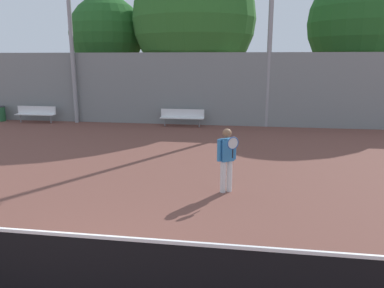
{
  "coord_description": "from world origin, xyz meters",
  "views": [
    {
      "loc": [
        2.6,
        -4.4,
        3.29
      ],
      "look_at": [
        1.05,
        5.76,
        0.93
      ],
      "focal_mm": 35.0,
      "sensor_mm": 36.0,
      "label": 1
    }
  ],
  "objects_px": {
    "tree_green_tall": "(363,23)",
    "trash_bin": "(0,114)",
    "bench_courtside_near": "(36,113)",
    "tennis_net": "(56,263)",
    "tennis_player": "(227,157)",
    "bench_courtside_far": "(182,116)",
    "tree_dark_dense": "(194,20)",
    "tree_green_broad": "(107,34)"
  },
  "relations": [
    {
      "from": "tennis_net",
      "to": "bench_courtside_far",
      "type": "relative_size",
      "value": 4.84
    },
    {
      "from": "tennis_net",
      "to": "tree_green_tall",
      "type": "distance_m",
      "value": 20.64
    },
    {
      "from": "trash_bin",
      "to": "tree_dark_dense",
      "type": "height_order",
      "value": "tree_dark_dense"
    },
    {
      "from": "tennis_player",
      "to": "bench_courtside_near",
      "type": "height_order",
      "value": "tennis_player"
    },
    {
      "from": "tennis_player",
      "to": "tree_dark_dense",
      "type": "height_order",
      "value": "tree_dark_dense"
    },
    {
      "from": "bench_courtside_far",
      "to": "tree_dark_dense",
      "type": "relative_size",
      "value": 0.25
    },
    {
      "from": "tennis_player",
      "to": "tree_green_broad",
      "type": "bearing_deg",
      "value": 87.63
    },
    {
      "from": "tennis_net",
      "to": "bench_courtside_near",
      "type": "bearing_deg",
      "value": 121.8
    },
    {
      "from": "tennis_player",
      "to": "trash_bin",
      "type": "bearing_deg",
      "value": 110.19
    },
    {
      "from": "tree_dark_dense",
      "to": "tree_green_broad",
      "type": "bearing_deg",
      "value": 176.21
    },
    {
      "from": "bench_courtside_far",
      "to": "trash_bin",
      "type": "bearing_deg",
      "value": 179.31
    },
    {
      "from": "tree_green_tall",
      "to": "trash_bin",
      "type": "bearing_deg",
      "value": -166.79
    },
    {
      "from": "bench_courtside_near",
      "to": "tree_green_broad",
      "type": "relative_size",
      "value": 0.31
    },
    {
      "from": "bench_courtside_far",
      "to": "tennis_net",
      "type": "bearing_deg",
      "value": -87.34
    },
    {
      "from": "tennis_net",
      "to": "trash_bin",
      "type": "relative_size",
      "value": 13.13
    },
    {
      "from": "bench_courtside_near",
      "to": "bench_courtside_far",
      "type": "height_order",
      "value": "same"
    },
    {
      "from": "bench_courtside_near",
      "to": "tree_dark_dense",
      "type": "distance_m",
      "value": 9.85
    },
    {
      "from": "bench_courtside_far",
      "to": "tree_green_tall",
      "type": "distance_m",
      "value": 11.33
    },
    {
      "from": "tree_green_tall",
      "to": "tree_dark_dense",
      "type": "bearing_deg",
      "value": -172.61
    },
    {
      "from": "tennis_player",
      "to": "trash_bin",
      "type": "xyz_separation_m",
      "value": [
        -12.64,
        9.11,
        -0.52
      ]
    },
    {
      "from": "bench_courtside_far",
      "to": "bench_courtside_near",
      "type": "bearing_deg",
      "value": -180.0
    },
    {
      "from": "trash_bin",
      "to": "tree_dark_dense",
      "type": "bearing_deg",
      "value": 18.31
    },
    {
      "from": "tennis_player",
      "to": "tennis_net",
      "type": "bearing_deg",
      "value": -148.82
    },
    {
      "from": "bench_courtside_far",
      "to": "tree_dark_dense",
      "type": "xyz_separation_m",
      "value": [
        0.09,
        3.43,
        4.85
      ]
    },
    {
      "from": "tennis_player",
      "to": "tree_dark_dense",
      "type": "distance_m",
      "value": 13.45
    },
    {
      "from": "tennis_net",
      "to": "trash_bin",
      "type": "xyz_separation_m",
      "value": [
        -10.54,
        13.67,
        -0.09
      ]
    },
    {
      "from": "tree_green_broad",
      "to": "trash_bin",
      "type": "bearing_deg",
      "value": -142.55
    },
    {
      "from": "bench_courtside_near",
      "to": "tennis_net",
      "type": "bearing_deg",
      "value": -58.2
    },
    {
      "from": "bench_courtside_near",
      "to": "tree_dark_dense",
      "type": "xyz_separation_m",
      "value": [
        7.86,
        3.43,
        4.85
      ]
    },
    {
      "from": "bench_courtside_near",
      "to": "trash_bin",
      "type": "bearing_deg",
      "value": 176.8
    },
    {
      "from": "tennis_net",
      "to": "tree_dark_dense",
      "type": "bearing_deg",
      "value": 91.83
    },
    {
      "from": "tennis_net",
      "to": "tree_dark_dense",
      "type": "height_order",
      "value": "tree_dark_dense"
    },
    {
      "from": "tree_green_broad",
      "to": "bench_courtside_far",
      "type": "bearing_deg",
      "value": -36.29
    },
    {
      "from": "tennis_player",
      "to": "bench_courtside_far",
      "type": "relative_size",
      "value": 0.75
    },
    {
      "from": "bench_courtside_near",
      "to": "tree_green_tall",
      "type": "relative_size",
      "value": 0.26
    },
    {
      "from": "tennis_player",
      "to": "tree_green_tall",
      "type": "xyz_separation_m",
      "value": [
        6.52,
        13.61,
        4.24
      ]
    },
    {
      "from": "bench_courtside_near",
      "to": "tree_dark_dense",
      "type": "relative_size",
      "value": 0.24
    },
    {
      "from": "tree_green_tall",
      "to": "tennis_player",
      "type": "bearing_deg",
      "value": -115.59
    },
    {
      "from": "tree_green_tall",
      "to": "bench_courtside_near",
      "type": "bearing_deg",
      "value": -164.83
    },
    {
      "from": "tennis_net",
      "to": "bench_courtside_near",
      "type": "relative_size",
      "value": 4.91
    },
    {
      "from": "trash_bin",
      "to": "tree_green_broad",
      "type": "height_order",
      "value": "tree_green_broad"
    },
    {
      "from": "tennis_net",
      "to": "tennis_player",
      "type": "height_order",
      "value": "tennis_player"
    }
  ]
}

